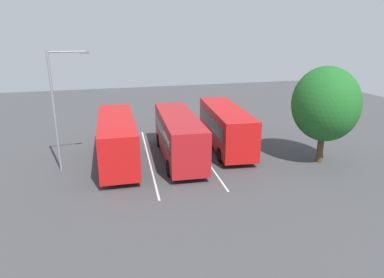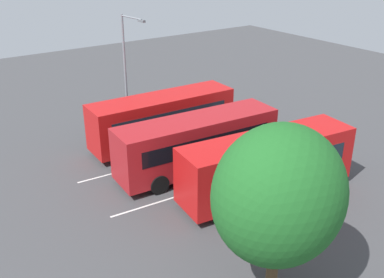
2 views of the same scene
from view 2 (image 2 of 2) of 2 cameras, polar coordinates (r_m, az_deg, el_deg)
The scene contains 9 objects.
ground_plane at distance 26.56m, azimuth 1.77°, elevation -3.51°, with size 68.44×68.44×0.00m, color #424244.
bus_far_left at distance 23.31m, azimuth 9.55°, elevation -3.05°, with size 9.73×3.51×3.24m.
bus_center_left at distance 25.33m, azimuth 0.74°, elevation -0.42°, with size 9.67×3.11×3.24m.
bus_center_right at distance 28.90m, azimuth -3.69°, elevation 2.69°, with size 9.61×2.87×3.24m.
pedestrian at distance 29.23m, azimuth 12.77°, elevation 0.82°, with size 0.39×0.39×1.78m.
street_lamp at distance 30.81m, azimuth -8.25°, elevation 9.20°, with size 0.43×2.56×7.85m.
depot_tree at distance 15.83m, azimuth 10.91°, elevation -7.02°, with size 4.88×4.39×6.78m.
lane_stripe_outer_left at distance 25.15m, azimuth 4.58°, elevation -5.25°, with size 13.89×0.12×0.01m, color silver.
lane_stripe_inner_left at distance 28.05m, azimuth -0.74°, elevation -1.93°, with size 13.89×0.12×0.01m, color silver.
Camera 2 is at (-14.24, -18.78, 12.24)m, focal length 42.19 mm.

